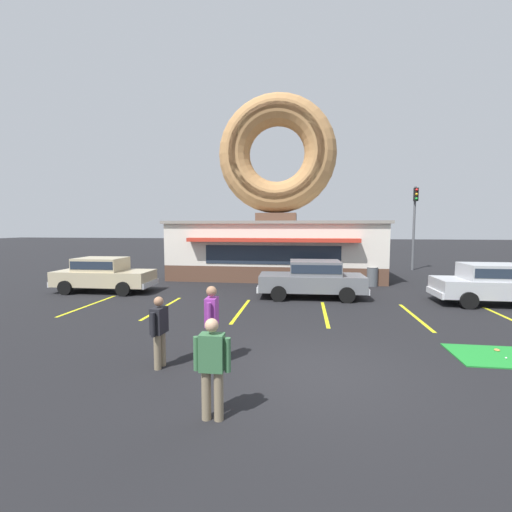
{
  "coord_description": "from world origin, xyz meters",
  "views": [
    {
      "loc": [
        -0.31,
        -7.02,
        3.04
      ],
      "look_at": [
        -2.0,
        5.0,
        2.0
      ],
      "focal_mm": 24.0,
      "sensor_mm": 36.0,
      "label": 1
    }
  ],
  "objects_px": {
    "car_champagne": "(103,273)",
    "car_silver": "(495,283)",
    "car_grey": "(313,278)",
    "trash_bin": "(372,276)",
    "traffic_light_pole": "(415,217)",
    "pedestrian_blue_sweater_man": "(212,364)",
    "pedestrian_leather_jacket_man": "(159,329)",
    "golf_ball": "(506,358)",
    "pedestrian_hooded_kid": "(212,321)"
  },
  "relations": [
    {
      "from": "golf_ball",
      "to": "trash_bin",
      "type": "xyz_separation_m",
      "value": [
        -1.12,
        9.75,
        0.45
      ]
    },
    {
      "from": "trash_bin",
      "to": "traffic_light_pole",
      "type": "height_order",
      "value": "traffic_light_pole"
    },
    {
      "from": "car_champagne",
      "to": "golf_ball",
      "type": "bearing_deg",
      "value": -24.7
    },
    {
      "from": "golf_ball",
      "to": "trash_bin",
      "type": "bearing_deg",
      "value": 96.55
    },
    {
      "from": "trash_bin",
      "to": "traffic_light_pole",
      "type": "relative_size",
      "value": 0.17
    },
    {
      "from": "trash_bin",
      "to": "traffic_light_pole",
      "type": "bearing_deg",
      "value": 59.96
    },
    {
      "from": "golf_ball",
      "to": "traffic_light_pole",
      "type": "bearing_deg",
      "value": 80.0
    },
    {
      "from": "pedestrian_leather_jacket_man",
      "to": "traffic_light_pole",
      "type": "relative_size",
      "value": 0.27
    },
    {
      "from": "car_grey",
      "to": "golf_ball",
      "type": "bearing_deg",
      "value": -56.46
    },
    {
      "from": "pedestrian_hooded_kid",
      "to": "pedestrian_leather_jacket_man",
      "type": "distance_m",
      "value": 1.13
    },
    {
      "from": "car_champagne",
      "to": "car_silver",
      "type": "xyz_separation_m",
      "value": [
        16.65,
        -0.36,
        0.0
      ]
    },
    {
      "from": "golf_ball",
      "to": "car_grey",
      "type": "height_order",
      "value": "car_grey"
    },
    {
      "from": "car_champagne",
      "to": "car_grey",
      "type": "bearing_deg",
      "value": -0.02
    },
    {
      "from": "pedestrian_hooded_kid",
      "to": "car_champagne",
      "type": "bearing_deg",
      "value": 134.14
    },
    {
      "from": "car_silver",
      "to": "golf_ball",
      "type": "bearing_deg",
      "value": -114.67
    },
    {
      "from": "pedestrian_blue_sweater_man",
      "to": "trash_bin",
      "type": "bearing_deg",
      "value": 69.43
    },
    {
      "from": "pedestrian_blue_sweater_man",
      "to": "car_grey",
      "type": "bearing_deg",
      "value": 79.57
    },
    {
      "from": "pedestrian_hooded_kid",
      "to": "trash_bin",
      "type": "distance_m",
      "value": 12.18
    },
    {
      "from": "pedestrian_hooded_kid",
      "to": "pedestrian_blue_sweater_man",
      "type": "bearing_deg",
      "value": -74.52
    },
    {
      "from": "pedestrian_blue_sweater_man",
      "to": "pedestrian_leather_jacket_man",
      "type": "relative_size",
      "value": 1.05
    },
    {
      "from": "pedestrian_leather_jacket_man",
      "to": "car_grey",
      "type": "bearing_deg",
      "value": 66.38
    },
    {
      "from": "car_grey",
      "to": "traffic_light_pole",
      "type": "xyz_separation_m",
      "value": [
        7.19,
        10.43,
        2.84
      ]
    },
    {
      "from": "golf_ball",
      "to": "traffic_light_pole",
      "type": "xyz_separation_m",
      "value": [
        2.96,
        16.81,
        3.66
      ]
    },
    {
      "from": "golf_ball",
      "to": "trash_bin",
      "type": "relative_size",
      "value": 0.04
    },
    {
      "from": "car_champagne",
      "to": "car_silver",
      "type": "relative_size",
      "value": 1.01
    },
    {
      "from": "car_grey",
      "to": "car_silver",
      "type": "bearing_deg",
      "value": -2.95
    },
    {
      "from": "golf_ball",
      "to": "pedestrian_leather_jacket_man",
      "type": "bearing_deg",
      "value": -169.06
    },
    {
      "from": "pedestrian_hooded_kid",
      "to": "traffic_light_pole",
      "type": "xyz_separation_m",
      "value": [
        9.57,
        17.92,
        2.73
      ]
    },
    {
      "from": "trash_bin",
      "to": "traffic_light_pole",
      "type": "distance_m",
      "value": 8.77
    },
    {
      "from": "golf_ball",
      "to": "pedestrian_hooded_kid",
      "type": "xyz_separation_m",
      "value": [
        -6.61,
        -1.11,
        0.92
      ]
    },
    {
      "from": "pedestrian_leather_jacket_man",
      "to": "trash_bin",
      "type": "relative_size",
      "value": 1.6
    },
    {
      "from": "car_grey",
      "to": "car_champagne",
      "type": "bearing_deg",
      "value": 179.98
    },
    {
      "from": "pedestrian_blue_sweater_man",
      "to": "pedestrian_hooded_kid",
      "type": "distance_m",
      "value": 2.25
    },
    {
      "from": "car_silver",
      "to": "pedestrian_leather_jacket_man",
      "type": "distance_m",
      "value": 12.85
    },
    {
      "from": "car_champagne",
      "to": "traffic_light_pole",
      "type": "relative_size",
      "value": 0.79
    },
    {
      "from": "car_grey",
      "to": "pedestrian_leather_jacket_man",
      "type": "relative_size",
      "value": 2.97
    },
    {
      "from": "pedestrian_hooded_kid",
      "to": "trash_bin",
      "type": "height_order",
      "value": "pedestrian_hooded_kid"
    },
    {
      "from": "car_champagne",
      "to": "trash_bin",
      "type": "height_order",
      "value": "car_champagne"
    },
    {
      "from": "car_grey",
      "to": "traffic_light_pole",
      "type": "distance_m",
      "value": 12.98
    },
    {
      "from": "car_champagne",
      "to": "pedestrian_blue_sweater_man",
      "type": "relative_size",
      "value": 2.82
    },
    {
      "from": "pedestrian_hooded_kid",
      "to": "golf_ball",
      "type": "bearing_deg",
      "value": 9.54
    },
    {
      "from": "car_grey",
      "to": "trash_bin",
      "type": "height_order",
      "value": "car_grey"
    },
    {
      "from": "pedestrian_leather_jacket_man",
      "to": "pedestrian_hooded_kid",
      "type": "bearing_deg",
      "value": 19.34
    },
    {
      "from": "traffic_light_pole",
      "to": "golf_ball",
      "type": "bearing_deg",
      "value": -100.0
    },
    {
      "from": "car_silver",
      "to": "trash_bin",
      "type": "height_order",
      "value": "car_silver"
    },
    {
      "from": "traffic_light_pole",
      "to": "car_grey",
      "type": "bearing_deg",
      "value": -124.6
    },
    {
      "from": "traffic_light_pole",
      "to": "pedestrian_blue_sweater_man",
      "type": "bearing_deg",
      "value": -114.06
    },
    {
      "from": "pedestrian_hooded_kid",
      "to": "traffic_light_pole",
      "type": "height_order",
      "value": "traffic_light_pole"
    },
    {
      "from": "car_champagne",
      "to": "trash_bin",
      "type": "xyz_separation_m",
      "value": [
        12.76,
        3.36,
        -0.37
      ]
    },
    {
      "from": "pedestrian_leather_jacket_man",
      "to": "car_champagne",
      "type": "bearing_deg",
      "value": 128.3
    }
  ]
}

